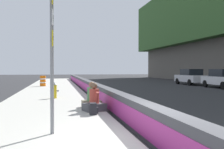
{
  "coord_description": "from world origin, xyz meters",
  "views": [
    {
      "loc": [
        -5.85,
        2.2,
        1.71
      ],
      "look_at": [
        9.04,
        -0.77,
        1.41
      ],
      "focal_mm": 43.59,
      "sensor_mm": 36.0,
      "label": 1
    }
  ],
  "objects_px": {
    "fire_hydrant": "(54,90)",
    "seated_person_middle": "(92,99)",
    "backpack": "(93,109)",
    "parked_car_fourth": "(223,79)",
    "seated_person_foreground": "(94,102)",
    "route_sign_post": "(52,47)",
    "parked_car_midline": "(191,77)",
    "construction_barrel": "(43,81)"
  },
  "relations": [
    {
      "from": "seated_person_foreground",
      "to": "seated_person_middle",
      "type": "distance_m",
      "value": 0.91
    },
    {
      "from": "parked_car_fourth",
      "to": "seated_person_foreground",
      "type": "bearing_deg",
      "value": 131.78
    },
    {
      "from": "parked_car_midline",
      "to": "backpack",
      "type": "bearing_deg",
      "value": 144.19
    },
    {
      "from": "route_sign_post",
      "to": "parked_car_midline",
      "type": "xyz_separation_m",
      "value": [
        20.69,
        -14.4,
        -1.37
      ]
    },
    {
      "from": "fire_hydrant",
      "to": "seated_person_middle",
      "type": "relative_size",
      "value": 0.83
    },
    {
      "from": "seated_person_middle",
      "to": "seated_person_foreground",
      "type": "bearing_deg",
      "value": 179.41
    },
    {
      "from": "backpack",
      "to": "parked_car_fourth",
      "type": "distance_m",
      "value": 18.23
    },
    {
      "from": "seated_person_foreground",
      "to": "seated_person_middle",
      "type": "height_order",
      "value": "seated_person_foreground"
    },
    {
      "from": "seated_person_middle",
      "to": "backpack",
      "type": "xyz_separation_m",
      "value": [
        -1.71,
        0.15,
        -0.14
      ]
    },
    {
      "from": "backpack",
      "to": "parked_car_midline",
      "type": "xyz_separation_m",
      "value": [
        18.11,
        -13.07,
        0.53
      ]
    },
    {
      "from": "construction_barrel",
      "to": "parked_car_midline",
      "type": "height_order",
      "value": "parked_car_midline"
    },
    {
      "from": "fire_hydrant",
      "to": "backpack",
      "type": "relative_size",
      "value": 2.2
    },
    {
      "from": "fire_hydrant",
      "to": "route_sign_post",
      "type": "bearing_deg",
      "value": -179.62
    },
    {
      "from": "seated_person_foreground",
      "to": "parked_car_midline",
      "type": "xyz_separation_m",
      "value": [
        17.31,
        -12.93,
        0.39
      ]
    },
    {
      "from": "construction_barrel",
      "to": "parked_car_fourth",
      "type": "relative_size",
      "value": 0.21
    },
    {
      "from": "parked_car_fourth",
      "to": "seated_person_middle",
      "type": "bearing_deg",
      "value": 129.52
    },
    {
      "from": "fire_hydrant",
      "to": "seated_person_middle",
      "type": "height_order",
      "value": "seated_person_middle"
    },
    {
      "from": "seated_person_foreground",
      "to": "parked_car_fourth",
      "type": "height_order",
      "value": "parked_car_fourth"
    },
    {
      "from": "backpack",
      "to": "construction_barrel",
      "type": "bearing_deg",
      "value": 8.86
    },
    {
      "from": "construction_barrel",
      "to": "parked_car_fourth",
      "type": "bearing_deg",
      "value": -103.88
    },
    {
      "from": "backpack",
      "to": "parked_car_fourth",
      "type": "bearing_deg",
      "value": -46.64
    },
    {
      "from": "fire_hydrant",
      "to": "parked_car_fourth",
      "type": "distance_m",
      "value": 16.19
    },
    {
      "from": "seated_person_middle",
      "to": "parked_car_midline",
      "type": "relative_size",
      "value": 0.23
    },
    {
      "from": "seated_person_middle",
      "to": "backpack",
      "type": "height_order",
      "value": "seated_person_middle"
    },
    {
      "from": "fire_hydrant",
      "to": "seated_person_foreground",
      "type": "distance_m",
      "value": 5.03
    },
    {
      "from": "backpack",
      "to": "parked_car_midline",
      "type": "bearing_deg",
      "value": -35.81
    },
    {
      "from": "backpack",
      "to": "parked_car_midline",
      "type": "relative_size",
      "value": 0.09
    },
    {
      "from": "backpack",
      "to": "construction_barrel",
      "type": "distance_m",
      "value": 16.62
    },
    {
      "from": "fire_hydrant",
      "to": "seated_person_foreground",
      "type": "xyz_separation_m",
      "value": [
        -4.79,
        -1.52,
        -0.12
      ]
    },
    {
      "from": "seated_person_foreground",
      "to": "fire_hydrant",
      "type": "bearing_deg",
      "value": 17.63
    },
    {
      "from": "backpack",
      "to": "route_sign_post",
      "type": "bearing_deg",
      "value": 152.71
    },
    {
      "from": "parked_car_midline",
      "to": "route_sign_post",
      "type": "bearing_deg",
      "value": 145.17
    },
    {
      "from": "route_sign_post",
      "to": "fire_hydrant",
      "type": "relative_size",
      "value": 4.09
    },
    {
      "from": "route_sign_post",
      "to": "seated_person_foreground",
      "type": "relative_size",
      "value": 3.39
    },
    {
      "from": "route_sign_post",
      "to": "backpack",
      "type": "bearing_deg",
      "value": -27.29
    },
    {
      "from": "seated_person_foreground",
      "to": "parked_car_midline",
      "type": "relative_size",
      "value": 0.23
    },
    {
      "from": "seated_person_foreground",
      "to": "route_sign_post",
      "type": "bearing_deg",
      "value": 156.49
    },
    {
      "from": "fire_hydrant",
      "to": "parked_car_fourth",
      "type": "xyz_separation_m",
      "value": [
        6.92,
        -14.63,
        0.27
      ]
    },
    {
      "from": "route_sign_post",
      "to": "parked_car_midline",
      "type": "height_order",
      "value": "route_sign_post"
    },
    {
      "from": "seated_person_foreground",
      "to": "backpack",
      "type": "height_order",
      "value": "seated_person_foreground"
    },
    {
      "from": "parked_car_fourth",
      "to": "backpack",
      "type": "bearing_deg",
      "value": 133.36
    },
    {
      "from": "route_sign_post",
      "to": "backpack",
      "type": "relative_size",
      "value": 9.0
    }
  ]
}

